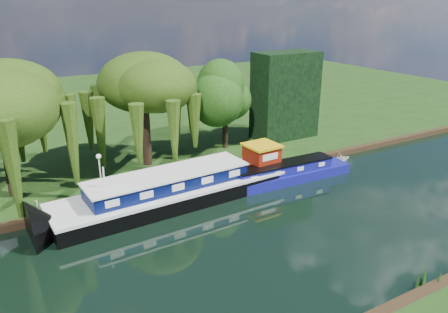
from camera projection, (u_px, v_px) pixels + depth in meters
ground at (149, 272)px, 21.96m from camera, size 120.00×120.00×0.00m
far_bank at (42, 118)px, 49.60m from camera, size 120.00×52.00×0.45m
dutch_barge at (184, 188)px, 29.58m from camera, size 17.60×4.78×3.68m
narrowboat at (283, 175)px, 32.57m from camera, size 11.47×2.29×1.66m
white_cruiser at (340, 164)px, 36.41m from camera, size 2.09×1.81×1.08m
willow_right at (144, 94)px, 33.13m from camera, size 6.45×6.45×7.86m
tree_far_right at (225, 96)px, 37.43m from camera, size 4.10×4.10×6.70m
conifer_hedge at (285, 95)px, 40.74m from camera, size 6.00×3.00×8.00m
lamppost at (99, 162)px, 29.93m from camera, size 0.36×0.36×2.56m
mooring_posts at (94, 196)px, 28.25m from camera, size 19.16×0.16×1.00m
reeds_near at (362, 305)px, 18.82m from camera, size 33.70×1.50×1.10m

